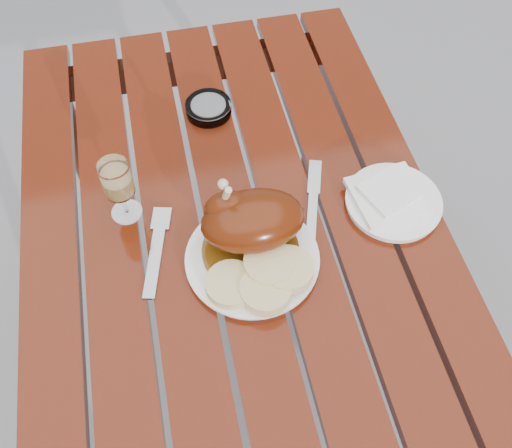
{
  "coord_description": "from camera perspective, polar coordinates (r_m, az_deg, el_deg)",
  "views": [
    {
      "loc": [
        -0.09,
        -0.62,
        1.65
      ],
      "look_at": [
        0.04,
        -0.04,
        0.78
      ],
      "focal_mm": 40.0,
      "sensor_mm": 36.0,
      "label": 1
    }
  ],
  "objects": [
    {
      "name": "ground",
      "position": [
        1.77,
        -1.52,
        -13.59
      ],
      "size": [
        60.0,
        60.0,
        0.0
      ],
      "primitive_type": "plane",
      "color": "slate",
      "rests_on": "ground"
    },
    {
      "name": "table",
      "position": [
        1.42,
        -1.85,
        -8.25
      ],
      "size": [
        0.8,
        1.2,
        0.75
      ],
      "primitive_type": "cube",
      "color": "#5E1E0B",
      "rests_on": "ground"
    },
    {
      "name": "dinner_plate",
      "position": [
        1.04,
        -0.37,
        -3.54
      ],
      "size": [
        0.26,
        0.26,
        0.02
      ],
      "primitive_type": "cylinder",
      "rotation": [
        0.0,
        0.0,
        0.06
      ],
      "color": "white",
      "rests_on": "table"
    },
    {
      "name": "roast_duck",
      "position": [
        1.02,
        -0.68,
        0.38
      ],
      "size": [
        0.2,
        0.18,
        0.14
      ],
      "color": "#5E360A",
      "rests_on": "dinner_plate"
    },
    {
      "name": "bread_dumplings",
      "position": [
        1.0,
        0.75,
        -5.28
      ],
      "size": [
        0.19,
        0.14,
        0.03
      ],
      "color": "beige",
      "rests_on": "dinner_plate"
    },
    {
      "name": "wine_glass",
      "position": [
        1.08,
        -13.44,
        3.29
      ],
      "size": [
        0.06,
        0.06,
        0.14
      ],
      "primitive_type": "cylinder",
      "rotation": [
        0.0,
        0.0,
        0.08
      ],
      "color": "tan",
      "rests_on": "table"
    },
    {
      "name": "side_plate",
      "position": [
        1.15,
        13.56,
        2.14
      ],
      "size": [
        0.21,
        0.21,
        0.02
      ],
      "primitive_type": "cylinder",
      "rotation": [
        0.0,
        0.0,
        0.1
      ],
      "color": "white",
      "rests_on": "table"
    },
    {
      "name": "napkin",
      "position": [
        1.14,
        13.06,
        2.86
      ],
      "size": [
        0.15,
        0.14,
        0.01
      ],
      "primitive_type": "cube",
      "rotation": [
        0.0,
        0.0,
        0.11
      ],
      "color": "white",
      "rests_on": "side_plate"
    },
    {
      "name": "ashtray",
      "position": [
        1.28,
        -4.77,
        11.48
      ],
      "size": [
        0.12,
        0.12,
        0.03
      ],
      "primitive_type": "cylinder",
      "rotation": [
        0.0,
        0.0,
        -0.22
      ],
      "color": "#B2B7BC",
      "rests_on": "table"
    },
    {
      "name": "fork",
      "position": [
        1.07,
        -10.01,
        -3.07
      ],
      "size": [
        0.07,
        0.18,
        0.01
      ],
      "primitive_type": "cube",
      "rotation": [
        0.0,
        0.0,
        -0.25
      ],
      "color": "gray",
      "rests_on": "table"
    },
    {
      "name": "knife",
      "position": [
        1.11,
        5.65,
        1.31
      ],
      "size": [
        0.08,
        0.19,
        0.01
      ],
      "primitive_type": "cube",
      "rotation": [
        0.0,
        0.0,
        -0.32
      ],
      "color": "gray",
      "rests_on": "table"
    }
  ]
}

